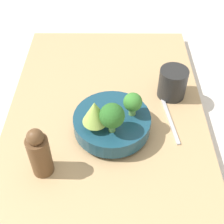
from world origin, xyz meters
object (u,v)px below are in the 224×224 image
object	(u,v)px
cup	(173,83)
pepper_mill	(39,153)
bowl	(112,123)
fork	(170,120)

from	to	relation	value
cup	pepper_mill	size ratio (longest dim) A/B	0.64
bowl	cup	xyz separation A→B (m)	(0.16, -0.19, 0.01)
bowl	pepper_mill	xyz separation A→B (m)	(-0.13, 0.18, 0.04)
fork	bowl	bearing A→B (deg)	104.23
cup	fork	xyz separation A→B (m)	(-0.11, 0.02, -0.05)
bowl	fork	xyz separation A→B (m)	(0.04, -0.17, -0.03)
pepper_mill	cup	bearing A→B (deg)	-51.49
pepper_mill	bowl	bearing A→B (deg)	-52.88
pepper_mill	fork	bearing A→B (deg)	-63.07
fork	pepper_mill	bearing A→B (deg)	116.93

